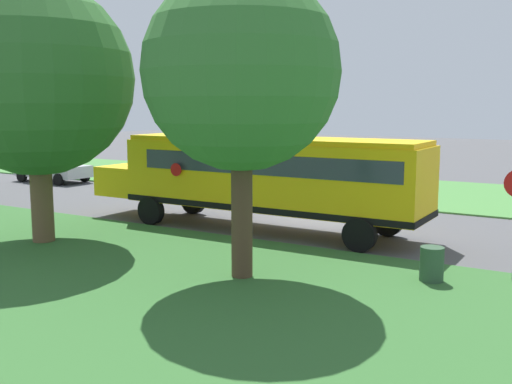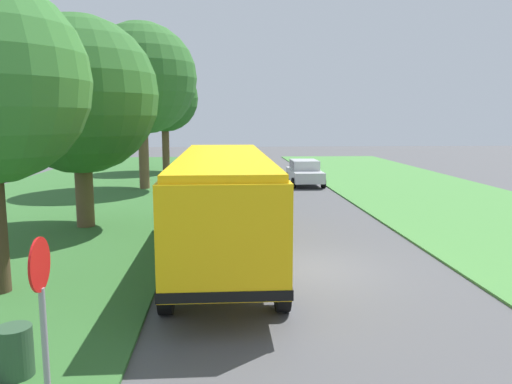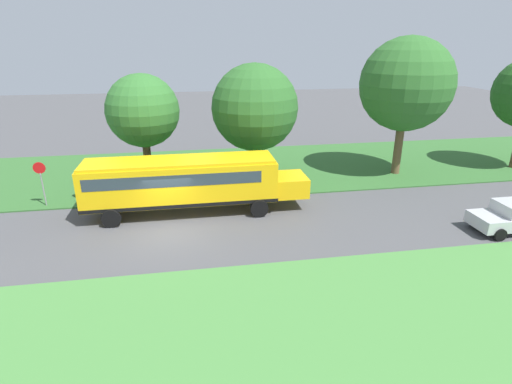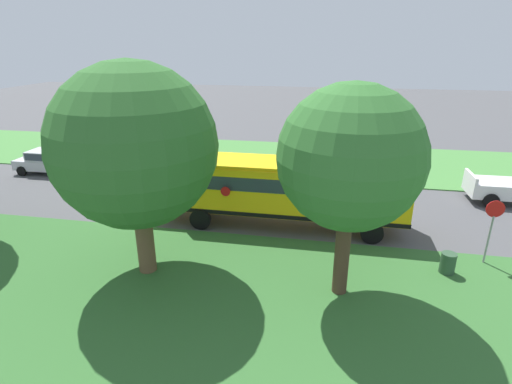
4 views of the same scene
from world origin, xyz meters
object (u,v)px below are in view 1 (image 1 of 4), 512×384
Objects in this scene: school_bus at (263,174)px; car_silver_nearest at (52,166)px; oak_tree_beside_bus at (240,73)px; oak_tree_roadside_mid at (34,82)px; trash_bin at (432,266)px.

car_silver_nearest is (5.14, 16.61, -1.05)m from school_bus.
school_bus reaches higher than car_silver_nearest.
oak_tree_beside_bus is at bearing -155.09° from school_bus.
oak_tree_beside_bus is at bearing -118.74° from car_silver_nearest.
school_bus is at bearing -41.98° from oak_tree_roadside_mid.
oak_tree_roadside_mid reaches higher than trash_bin.
school_bus is 17.41m from car_silver_nearest.
oak_tree_beside_bus is at bearing 115.63° from trash_bin.
oak_tree_roadside_mid is at bearing 89.78° from oak_tree_beside_bus.
trash_bin is at bearing -64.37° from oak_tree_beside_bus.
car_silver_nearest is at bearing 72.82° from school_bus.
oak_tree_roadside_mid is at bearing -131.40° from car_silver_nearest.
oak_tree_roadside_mid is 8.79× the size of trash_bin.
oak_tree_beside_bus reaches higher than trash_bin.
oak_tree_roadside_mid is at bearing 99.73° from trash_bin.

